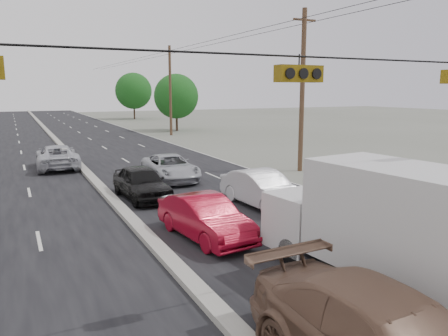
{
  "coord_description": "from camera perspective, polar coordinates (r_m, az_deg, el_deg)",
  "views": [
    {
      "loc": [
        -3.95,
        -7.64,
        5.12
      ],
      "look_at": [
        3.19,
        7.01,
        2.2
      ],
      "focal_mm": 35.0,
      "sensor_mm": 36.0,
      "label": 1
    }
  ],
  "objects": [
    {
      "name": "ground",
      "position": [
        10.0,
        1.25,
        -20.62
      ],
      "size": [
        200.0,
        200.0,
        0.0
      ],
      "primitive_type": "plane",
      "color": "#606356",
      "rests_on": "ground"
    },
    {
      "name": "road_surface",
      "position": [
        38.19,
        -19.8,
        1.85
      ],
      "size": [
        20.0,
        160.0,
        0.02
      ],
      "primitive_type": "cube",
      "color": "black",
      "rests_on": "ground"
    },
    {
      "name": "center_median",
      "position": [
        38.17,
        -19.81,
        2.0
      ],
      "size": [
        0.5,
        160.0,
        0.2
      ],
      "primitive_type": "cube",
      "color": "gray",
      "rests_on": "ground"
    },
    {
      "name": "utility_pole_right_b",
      "position": [
        27.98,
        10.19,
        9.97
      ],
      "size": [
        1.6,
        0.3,
        10.0
      ],
      "color": "#422D1E",
      "rests_on": "ground"
    },
    {
      "name": "utility_pole_right_c",
      "position": [
        50.39,
        -7.03,
        10.07
      ],
      "size": [
        1.6,
        0.3,
        10.0
      ],
      "color": "#422D1E",
      "rests_on": "ground"
    },
    {
      "name": "traffic_signals",
      "position": [
        9.33,
        9.24,
        12.33
      ],
      "size": [
        25.0,
        0.3,
        0.54
      ],
      "color": "black",
      "rests_on": "ground"
    },
    {
      "name": "tree_right_mid",
      "position": [
        55.95,
        -6.25,
        9.29
      ],
      "size": [
        5.6,
        5.6,
        7.14
      ],
      "color": "#382619",
      "rests_on": "ground"
    },
    {
      "name": "tree_right_far",
      "position": [
        80.16,
        -11.73,
        9.83
      ],
      "size": [
        6.4,
        6.4,
        8.16
      ],
      "color": "#382619",
      "rests_on": "ground"
    },
    {
      "name": "box_truck",
      "position": [
        11.98,
        19.72,
        -7.04
      ],
      "size": [
        2.95,
        6.73,
        3.31
      ],
      "rotation": [
        0.0,
        0.0,
        0.11
      ],
      "color": "black",
      "rests_on": "ground"
    },
    {
      "name": "red_sedan",
      "position": [
        15.23,
        -2.49,
        -6.55
      ],
      "size": [
        2.1,
        4.66,
        1.48
      ],
      "primitive_type": "imported",
      "rotation": [
        0.0,
        0.0,
        0.12
      ],
      "color": "maroon",
      "rests_on": "ground"
    },
    {
      "name": "queue_car_a",
      "position": [
        21.06,
        -10.7,
        -1.92
      ],
      "size": [
        2.11,
        4.67,
        1.56
      ],
      "primitive_type": "imported",
      "rotation": [
        0.0,
        0.0,
        0.06
      ],
      "color": "black",
      "rests_on": "ground"
    },
    {
      "name": "queue_car_b",
      "position": [
        19.38,
        5.06,
        -2.8
      ],
      "size": [
        2.02,
        4.89,
        1.58
      ],
      "primitive_type": "imported",
      "rotation": [
        0.0,
        0.0,
        0.08
      ],
      "color": "silver",
      "rests_on": "ground"
    },
    {
      "name": "queue_car_c",
      "position": [
        25.22,
        -7.04,
        0.04
      ],
      "size": [
        2.57,
        5.27,
        1.44
      ],
      "primitive_type": "imported",
      "rotation": [
        0.0,
        0.0,
        -0.03
      ],
      "color": "#ADAFB5",
      "rests_on": "ground"
    },
    {
      "name": "queue_car_d",
      "position": [
        19.31,
        18.64,
        -3.57
      ],
      "size": [
        2.66,
        5.16,
        1.43
      ],
      "primitive_type": "imported",
      "rotation": [
        0.0,
        0.0,
        0.14
      ],
      "color": "navy",
      "rests_on": "ground"
    },
    {
      "name": "oncoming_far",
      "position": [
        30.8,
        -20.96,
        1.37
      ],
      "size": [
        2.79,
        5.67,
        1.55
      ],
      "primitive_type": "imported",
      "rotation": [
        0.0,
        0.0,
        3.1
      ],
      "color": "#B7B9BF",
      "rests_on": "ground"
    }
  ]
}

